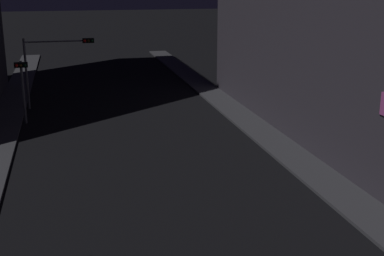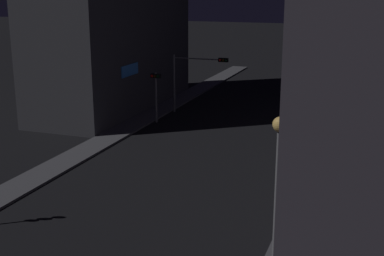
{
  "view_description": "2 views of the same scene",
  "coord_description": "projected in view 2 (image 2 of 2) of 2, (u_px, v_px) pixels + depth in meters",
  "views": [
    {
      "loc": [
        -3.47,
        -2.04,
        8.87
      ],
      "look_at": [
        1.41,
        18.28,
        2.86
      ],
      "focal_mm": 49.08,
      "sensor_mm": 36.0,
      "label": 1
    },
    {
      "loc": [
        10.14,
        -5.36,
        10.4
      ],
      "look_at": [
        0.69,
        20.66,
        2.92
      ],
      "focal_mm": 49.09,
      "sensor_mm": 36.0,
      "label": 2
    }
  ],
  "objects": [
    {
      "name": "sidewalk_left",
      "position": [
        134.0,
        125.0,
        40.57
      ],
      "size": [
        2.02,
        63.96,
        0.14
      ],
      "primitive_type": "cube",
      "color": "#424247",
      "rests_on": "ground_plane"
    },
    {
      "name": "traffic_light_overhead",
      "position": [
        195.0,
        71.0,
        43.44
      ],
      "size": [
        4.78,
        0.41,
        4.9
      ],
      "color": "slate",
      "rests_on": "ground_plane"
    },
    {
      "name": "traffic_light_left_kerb",
      "position": [
        156.0,
        87.0,
        40.79
      ],
      "size": [
        0.8,
        0.42,
        3.96
      ],
      "color": "slate",
      "rests_on": "ground_plane"
    },
    {
      "name": "sidewalk_right",
      "position": [
        333.0,
        144.0,
        35.64
      ],
      "size": [
        2.02,
        63.96,
        0.14
      ],
      "primitive_type": "cube",
      "color": "#424247",
      "rests_on": "ground_plane"
    },
    {
      "name": "street_lamp_near_block",
      "position": [
        277.0,
        192.0,
        15.6
      ],
      "size": [
        0.46,
        0.46,
        6.66
      ],
      "color": "slate",
      "rests_on": "sidewalk_right"
    }
  ]
}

